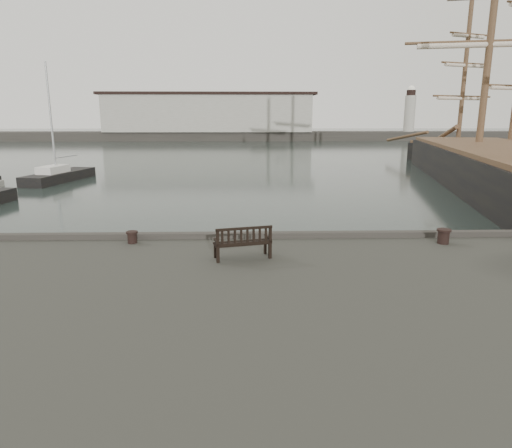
% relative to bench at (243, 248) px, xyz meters
% --- Properties ---
extents(ground, '(400.00, 400.00, 0.00)m').
position_rel_bench_xyz_m(ground, '(0.08, 2.32, -1.85)').
color(ground, black).
rests_on(ground, ground).
extents(breakwater, '(140.00, 9.50, 12.20)m').
position_rel_bench_xyz_m(breakwater, '(-4.47, 94.32, 2.45)').
color(breakwater, '#383530').
rests_on(breakwater, ground).
extents(bench, '(1.64, 0.90, 0.90)m').
position_rel_bench_xyz_m(bench, '(0.00, 0.00, 0.00)').
color(bench, black).
rests_on(bench, quay).
extents(bollard_left, '(0.44, 0.44, 0.37)m').
position_rel_bench_xyz_m(bollard_left, '(-3.41, 1.65, -0.10)').
color(bollard_left, black).
rests_on(bollard_left, quay).
extents(bollard_right, '(0.45, 0.45, 0.45)m').
position_rel_bench_xyz_m(bollard_right, '(6.17, 1.35, -0.06)').
color(bollard_right, black).
rests_on(bollard_right, quay).
extents(yacht_d, '(3.73, 8.25, 10.27)m').
position_rel_bench_xyz_m(yacht_d, '(-15.61, 26.97, -1.61)').
color(yacht_d, black).
rests_on(yacht_d, ground).
extents(tall_ship_far, '(13.73, 25.29, 21.42)m').
position_rel_bench_xyz_m(tall_ship_far, '(27.81, 35.42, -1.12)').
color(tall_ship_far, black).
rests_on(tall_ship_far, ground).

